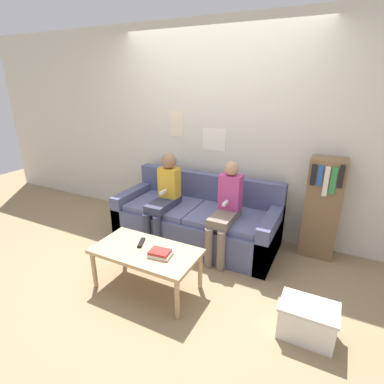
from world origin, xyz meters
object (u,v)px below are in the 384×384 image
at_px(person_left, 164,194).
at_px(bookshelf, 322,208).
at_px(person_right, 226,208).
at_px(coffee_table, 146,254).
at_px(couch, 197,220).
at_px(storage_box, 307,321).
at_px(tv_remote, 141,243).

height_order(person_left, bookshelf, bookshelf).
xyz_separation_m(person_left, person_right, (0.79, -0.01, -0.02)).
height_order(coffee_table, person_left, person_left).
xyz_separation_m(couch, storage_box, (1.45, -1.00, -0.12)).
bearing_deg(tv_remote, person_left, 84.74).
relative_size(tv_remote, storage_box, 0.40).
xyz_separation_m(couch, tv_remote, (-0.12, -0.99, 0.16)).
bearing_deg(person_left, couch, 28.33).
bearing_deg(tv_remote, storage_box, -21.39).
xyz_separation_m(couch, coffee_table, (-0.01, -1.07, 0.10)).
xyz_separation_m(coffee_table, bookshelf, (1.40, 1.40, 0.20)).
xyz_separation_m(person_left, tv_remote, (0.23, -0.81, -0.19)).
bearing_deg(person_right, tv_remote, -125.03).
bearing_deg(person_left, storage_box, -24.26).
bearing_deg(person_right, storage_box, -38.72).
height_order(bookshelf, storage_box, bookshelf).
height_order(couch, tv_remote, couch).
relative_size(coffee_table, tv_remote, 5.80).
relative_size(person_left, tv_remote, 6.34).
distance_m(couch, tv_remote, 1.01).
xyz_separation_m(coffee_table, person_left, (-0.33, 0.88, 0.25)).
distance_m(person_left, storage_box, 2.02).
distance_m(coffee_table, bookshelf, 1.98).
xyz_separation_m(couch, person_left, (-0.35, -0.19, 0.35)).
xyz_separation_m(person_left, storage_box, (1.79, -0.81, -0.47)).
bearing_deg(bookshelf, storage_box, -87.28).
xyz_separation_m(couch, person_right, (0.45, -0.19, 0.33)).
xyz_separation_m(person_right, tv_remote, (-0.56, -0.80, -0.17)).
bearing_deg(couch, bookshelf, 13.34).
xyz_separation_m(person_right, bookshelf, (0.94, 0.52, -0.02)).
height_order(person_right, tv_remote, person_right).
distance_m(couch, bookshelf, 1.45).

